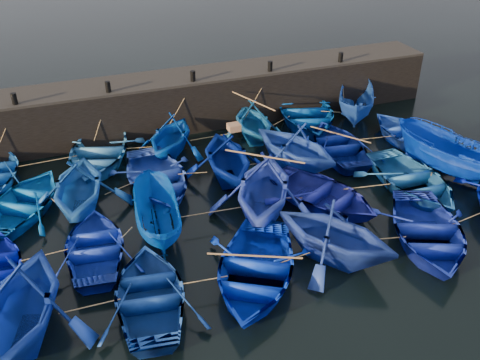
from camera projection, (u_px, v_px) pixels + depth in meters
name	position (u px, v px, depth m)	size (l,w,h in m)	color
ground	(271.00, 240.00, 19.19)	(120.00, 120.00, 0.00)	black
quay_wall	(189.00, 101.00, 26.96)	(26.00, 2.50, 2.50)	black
quay_top	(188.00, 76.00, 26.28)	(26.00, 2.50, 0.12)	black
bollard_0	(14.00, 99.00, 23.00)	(0.24, 0.24, 0.50)	black
bollard_1	(108.00, 87.00, 24.20)	(0.24, 0.24, 0.50)	black
bollard_2	(193.00, 76.00, 25.40)	(0.24, 0.24, 0.50)	black
bollard_3	(270.00, 66.00, 26.60)	(0.24, 0.24, 0.50)	black
bollard_4	(341.00, 57.00, 27.80)	(0.24, 0.24, 0.50)	black
boat_1	(98.00, 152.00, 23.71)	(3.80, 5.31, 1.10)	#2767B0
boat_2	(171.00, 135.00, 24.22)	(3.24, 3.76, 1.98)	#003293
boat_3	(253.00, 121.00, 25.46)	(3.29, 3.81, 2.01)	#115895
boat_4	(306.00, 113.00, 27.29)	(4.14, 5.79, 1.20)	navy
boat_5	(357.00, 103.00, 27.54)	(1.80, 4.78, 1.85)	navy
boat_6	(24.00, 202.00, 20.44)	(3.24, 4.53, 0.94)	#024DA0
boat_7	(79.00, 185.00, 20.17)	(3.82, 4.43, 2.33)	#1550A7
boat_8	(157.00, 178.00, 21.83)	(3.66, 5.11, 1.06)	blue
boat_9	(227.00, 156.00, 22.19)	(3.74, 4.33, 2.28)	navy
boat_10	(295.00, 145.00, 22.97)	(3.81, 4.42, 2.33)	#1E43B0
boat_11	(339.00, 144.00, 24.54)	(3.28, 4.59, 0.95)	navy
boat_12	(411.00, 134.00, 25.43)	(3.44, 4.81, 1.00)	blue
boat_14	(96.00, 246.00, 18.17)	(3.05, 4.26, 0.88)	#142EC0
boat_15	(157.00, 216.00, 19.04)	(1.59, 4.21, 1.63)	#003C97
boat_16	(264.00, 187.00, 19.90)	(4.12, 4.78, 2.51)	#263EBF
boat_17	(323.00, 195.00, 20.84)	(3.39, 4.73, 0.98)	navy
boat_18	(413.00, 180.00, 21.74)	(3.56, 4.97, 1.03)	#1A5B99
boat_19	(452.00, 157.00, 22.37)	(1.98, 5.26, 2.04)	#00279D
boat_20	(20.00, 304.00, 14.69)	(4.08, 4.73, 2.49)	navy
boat_21	(151.00, 294.00, 16.14)	(3.23, 4.52, 0.94)	navy
boat_22	(254.00, 270.00, 16.98)	(3.70, 5.17, 1.07)	#0223C0
boat_23	(335.00, 233.00, 17.66)	(3.71, 4.30, 2.26)	navy
boat_24	(428.00, 232.00, 18.71)	(3.63, 5.08, 1.05)	#12259E
wooden_crate	(234.00, 127.00, 21.62)	(0.48, 0.45, 0.27)	#946440
mooring_ropes	(226.00, 156.00, 22.78)	(17.71, 11.79, 2.10)	tan
loose_oars	(281.00, 153.00, 21.28)	(9.18, 11.57, 1.62)	#99724C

